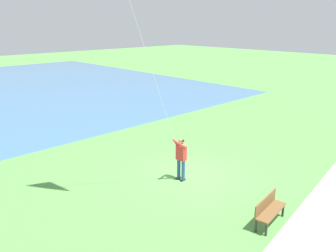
{
  "coord_description": "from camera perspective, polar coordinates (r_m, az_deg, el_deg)",
  "views": [
    {
      "loc": [
        -8.56,
        9.42,
        6.07
      ],
      "look_at": [
        0.03,
        1.26,
        2.42
      ],
      "focal_mm": 36.14,
      "sensor_mm": 36.0,
      "label": 1
    }
  ],
  "objects": [
    {
      "name": "park_bench_near_walkway",
      "position": [
        11.28,
        16.62,
        -13.2
      ],
      "size": [
        0.64,
        1.55,
        0.88
      ],
      "color": "brown",
      "rests_on": "ground"
    },
    {
      "name": "ground_plane",
      "position": [
        14.1,
        3.83,
        -8.42
      ],
      "size": [
        120.0,
        120.0,
        0.0
      ],
      "primitive_type": "plane",
      "color": "#569947"
    },
    {
      "name": "person_kite_flyer",
      "position": [
        13.35,
        2.17,
        -5.0
      ],
      "size": [
        0.52,
        0.62,
        1.83
      ],
      "color": "#232328",
      "rests_on": "ground"
    }
  ]
}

